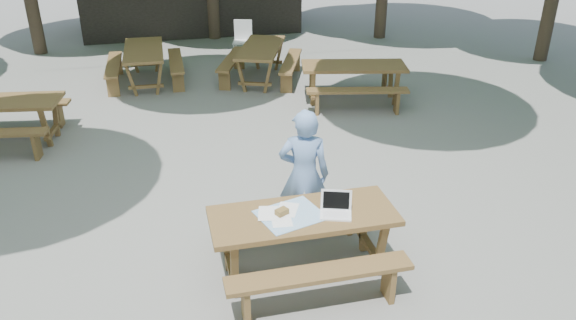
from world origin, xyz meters
The scene contains 10 objects.
ground centered at (0.00, 0.00, 0.00)m, with size 80.00×80.00×0.00m, color #61615D.
main_picnic_table centered at (0.71, -1.69, 0.39)m, with size 2.00×1.58×0.75m.
picnic_table_nw centered at (-3.26, 2.81, 0.39)m, with size 2.12×1.85×0.75m.
picnic_table_ne centered at (3.05, 3.33, 0.39)m, with size 2.19×1.94×0.75m.
picnic_table_far_w centered at (-0.90, 5.45, 0.39)m, with size 1.61×2.01×0.75m.
picnic_table_far_e centered at (1.55, 5.06, 0.39)m, with size 2.15×2.33×0.75m.
woman centered at (0.90, -0.98, 0.82)m, with size 0.60×0.39×1.65m, color #6C8FC5.
plastic_chair centered at (1.44, 6.87, 0.26)m, with size 0.55×0.55×0.90m.
laptop centered at (1.04, -1.76, 0.81)m, with size 0.40×0.35×0.24m.
tabletop_clutter centered at (0.54, -1.68, 0.76)m, with size 0.78×0.71×0.08m.
Camera 1 is at (-0.64, -6.60, 3.93)m, focal length 35.00 mm.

